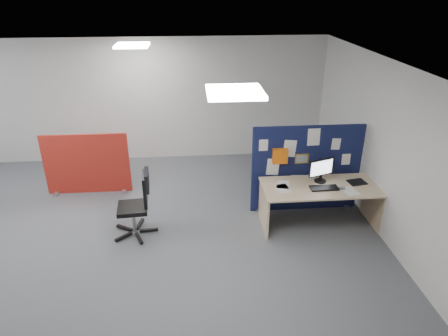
{
  "coord_description": "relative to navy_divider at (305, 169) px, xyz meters",
  "views": [
    {
      "loc": [
        1.53,
        -5.15,
        3.75
      ],
      "look_at": [
        2.03,
        0.65,
        1.0
      ],
      "focal_mm": 32.0,
      "sensor_mm": 36.0,
      "label": 1
    }
  ],
  "objects": [
    {
      "name": "red_divider",
      "position": [
        -3.94,
        0.96,
        -0.21
      ],
      "size": [
        1.59,
        0.3,
        1.19
      ],
      "rotation": [
        0.0,
        0.0,
        -0.0
      ],
      "color": "#A11419",
      "rests_on": "floor"
    },
    {
      "name": "main_desk",
      "position": [
        0.12,
        -0.5,
        -0.23
      ],
      "size": [
        1.9,
        0.85,
        0.73
      ],
      "color": "#D9B88B",
      "rests_on": "floor"
    },
    {
      "name": "mouse",
      "position": [
        0.41,
        -0.67,
        -0.05
      ],
      "size": [
        0.11,
        0.09,
        0.03
      ],
      "primitive_type": "cube",
      "rotation": [
        0.0,
        0.0,
        -0.33
      ],
      "color": "#9A9B9F",
      "rests_on": "main_desk"
    },
    {
      "name": "wall_right",
      "position": [
        1.04,
        -0.95,
        0.56
      ],
      "size": [
        0.02,
        7.0,
        2.7
      ],
      "primitive_type": "cube",
      "color": "silver",
      "rests_on": "floor"
    },
    {
      "name": "monitor_main",
      "position": [
        0.15,
        -0.38,
        0.16
      ],
      "size": [
        0.44,
        0.19,
        0.4
      ],
      "rotation": [
        0.0,
        0.0,
        0.34
      ],
      "color": "black",
      "rests_on": "main_desk"
    },
    {
      "name": "ceiling_lights",
      "position": [
        -3.13,
        -0.28,
        1.88
      ],
      "size": [
        4.1,
        4.1,
        0.04
      ],
      "color": "white",
      "rests_on": "ceiling"
    },
    {
      "name": "wall_back",
      "position": [
        -3.46,
        2.55,
        0.56
      ],
      "size": [
        9.0,
        0.02,
        2.7
      ],
      "primitive_type": "cube",
      "color": "silver",
      "rests_on": "floor"
    },
    {
      "name": "ceiling",
      "position": [
        -3.46,
        -0.95,
        1.91
      ],
      "size": [
        9.0,
        7.0,
        0.02
      ],
      "primitive_type": "cube",
      "color": "white",
      "rests_on": "wall_back"
    },
    {
      "name": "desk_papers",
      "position": [
        -0.16,
        -0.58,
        -0.06
      ],
      "size": [
        1.3,
        0.66,
        0.0
      ],
      "color": "white",
      "rests_on": "main_desk"
    },
    {
      "name": "office_chair",
      "position": [
        -2.8,
        -0.54,
        -0.17
      ],
      "size": [
        0.7,
        0.72,
        1.08
      ],
      "rotation": [
        0.0,
        0.0,
        0.08
      ],
      "color": "black",
      "rests_on": "floor"
    },
    {
      "name": "keyboard",
      "position": [
        0.14,
        -0.63,
        -0.05
      ],
      "size": [
        0.45,
        0.18,
        0.02
      ],
      "primitive_type": "cube",
      "rotation": [
        0.0,
        0.0,
        0.01
      ],
      "color": "black",
      "rests_on": "main_desk"
    },
    {
      "name": "navy_divider",
      "position": [
        0.0,
        0.0,
        0.0
      ],
      "size": [
        1.91,
        0.3,
        1.57
      ],
      "color": "#0E1336",
      "rests_on": "floor"
    },
    {
      "name": "floor",
      "position": [
        -3.46,
        -0.95,
        -0.79
      ],
      "size": [
        9.0,
        9.0,
        0.0
      ],
      "primitive_type": "plane",
      "color": "#56595F",
      "rests_on": "ground"
    },
    {
      "name": "paper_tray",
      "position": [
        0.74,
        -0.47,
        -0.05
      ],
      "size": [
        0.31,
        0.27,
        0.01
      ],
      "primitive_type": "cube",
      "rotation": [
        0.0,
        0.0,
        0.17
      ],
      "color": "black",
      "rests_on": "main_desk"
    }
  ]
}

